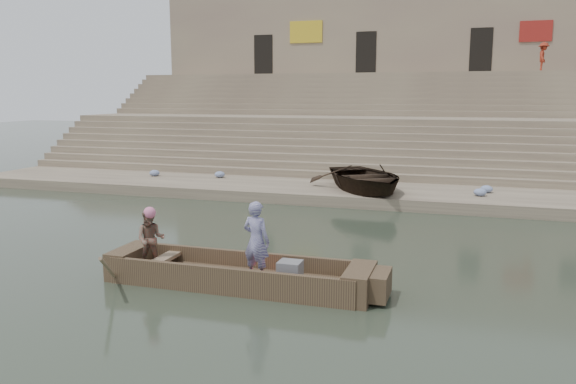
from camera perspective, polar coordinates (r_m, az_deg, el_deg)
The scene contains 14 objects.
ground at distance 14.39m, azimuth -1.00°, elevation -6.05°, with size 120.00×120.00×0.00m, color #263024.
lower_landing at distance 21.91m, azimuth 5.61°, elevation -0.07°, with size 32.00×4.00×0.40m, color gray.
mid_landing at distance 29.08m, azimuth 8.69°, elevation 4.67°, with size 32.00×3.00×2.80m, color gray.
upper_landing at distance 35.93m, azimuth 10.46°, elevation 7.49°, with size 32.00×3.00×5.20m, color gray.
ghat_steps at distance 30.72m, azimuth 9.20°, elevation 5.67°, with size 32.00×11.00×5.20m.
building_wall at distance 39.91m, azimuth 11.32°, elevation 11.98°, with size 32.00×5.07×11.20m.
main_rowboat at distance 11.98m, azimuth -5.07°, elevation -8.82°, with size 5.00×1.30×0.22m, color brown.
rowboat_trim at distance 11.84m, azimuth -4.16°, elevation -8.03°, with size 6.04×2.63×1.94m.
standing_man at distance 11.42m, azimuth -3.20°, elevation -4.91°, with size 0.59×0.39×1.62m, color navy.
rowing_man at distance 12.57m, azimuth -13.63°, elevation -4.62°, with size 0.62×0.48×1.27m, color #256F55.
television at distance 11.52m, azimuth 0.15°, elevation -7.93°, with size 0.46×0.42×0.40m.
beached_rowboat at distance 21.24m, azimuth 7.73°, elevation 1.46°, with size 3.38×4.73×0.98m, color #2D2116.
pedestrian at distance 35.48m, azimuth 24.28°, elevation 12.28°, with size 1.03×0.59×1.60m, color maroon.
cloth_bundles at distance 22.50m, azimuth 3.31°, elevation 1.08°, with size 14.22×1.86×0.26m.
Camera 1 is at (4.37, -13.14, 3.92)m, focal length 35.38 mm.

